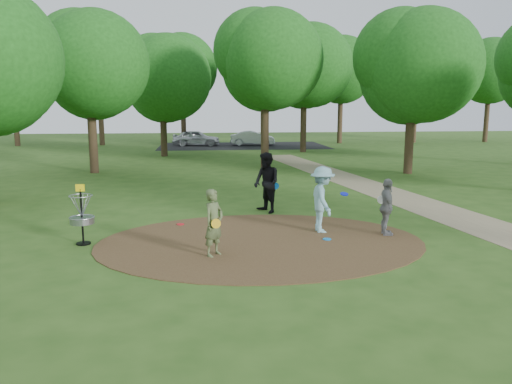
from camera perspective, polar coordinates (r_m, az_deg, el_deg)
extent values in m
plane|color=#2D5119|center=(12.89, 0.58, -5.75)|extent=(100.00, 100.00, 0.00)
cylinder|color=#47301C|center=(12.88, 0.58, -5.71)|extent=(8.40, 8.40, 0.02)
cube|color=#8C7A5B|center=(16.76, 22.39, -2.79)|extent=(7.55, 39.89, 0.01)
cube|color=black|center=(42.60, -1.55, 5.31)|extent=(14.00, 8.00, 0.01)
imported|color=#516037|center=(11.59, -4.85, -3.53)|extent=(0.66, 0.69, 1.59)
cylinder|color=gold|center=(11.33, -4.59, -3.61)|extent=(0.22, 0.07, 0.22)
imported|color=#8AC2CF|center=(13.79, 7.58, -0.87)|extent=(0.72, 1.21, 1.84)
cylinder|color=#0D1AE4|center=(13.89, 10.05, -0.22)|extent=(0.25, 0.25, 0.08)
imported|color=black|center=(16.18, 1.21, 1.07)|extent=(1.09, 1.19, 1.97)
cylinder|color=blue|center=(16.22, 2.25, 0.70)|extent=(0.23, 0.10, 0.22)
imported|color=gray|center=(13.82, 14.71, -1.69)|extent=(0.50, 0.95, 1.55)
cylinder|color=white|center=(13.70, 14.10, -0.85)|extent=(0.23, 0.10, 0.22)
cylinder|color=#0D81E7|center=(13.19, 8.12, -5.35)|extent=(0.22, 0.22, 0.02)
cylinder|color=red|center=(14.81, -8.64, -3.66)|extent=(0.22, 0.22, 0.02)
imported|color=#B2B6BA|center=(42.70, -6.85, 6.16)|extent=(4.10, 1.98, 1.35)
imported|color=#B0B5B9|center=(42.76, -0.39, 6.16)|extent=(3.89, 1.76, 1.24)
cylinder|color=black|center=(13.27, -19.27, -2.85)|extent=(0.05, 0.05, 1.35)
cylinder|color=black|center=(13.43, -19.11, -5.57)|extent=(0.36, 0.36, 0.04)
cylinder|color=gray|center=(13.29, -19.26, -3.08)|extent=(0.60, 0.60, 0.16)
torus|color=gray|center=(13.27, -19.28, -2.74)|extent=(0.63, 0.63, 0.03)
torus|color=gray|center=(13.16, -19.41, -0.41)|extent=(0.58, 0.58, 0.02)
cube|color=yellow|center=(13.13, -19.46, 0.45)|extent=(0.22, 0.02, 0.18)
cylinder|color=#332316|center=(26.93, -18.17, 6.12)|extent=(0.44, 0.44, 3.80)
sphere|color=#194D14|center=(26.94, -18.57, 13.25)|extent=(5.29, 5.29, 5.29)
cylinder|color=#332316|center=(27.57, 1.02, 7.09)|extent=(0.44, 0.44, 4.18)
sphere|color=#194D14|center=(27.62, 1.04, 14.47)|extent=(5.32, 5.32, 5.32)
cylinder|color=#332316|center=(26.53, 17.13, 5.91)|extent=(0.44, 0.44, 3.61)
sphere|color=#194D14|center=(26.53, 17.51, 13.12)|extent=(5.58, 5.58, 5.58)
cylinder|color=#332316|center=(34.45, -10.51, 6.88)|extent=(0.44, 0.44, 3.42)
sphere|color=#194D14|center=(34.44, -10.69, 12.34)|extent=(5.74, 5.74, 5.74)
cylinder|color=#332316|center=(37.10, 5.44, 7.94)|extent=(0.44, 0.44, 4.37)
sphere|color=#194D14|center=(37.16, 5.54, 13.86)|extent=(6.00, 6.00, 6.00)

